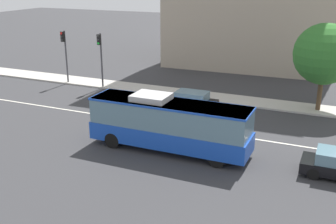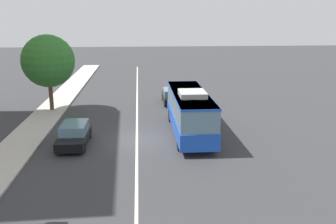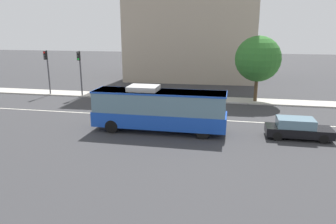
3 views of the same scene
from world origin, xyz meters
The scene contains 8 objects.
ground_plane centered at (0.00, 0.00, 0.00)m, with size 160.00×160.00×0.00m, color #333335.
sidewalk_kerb centered at (0.00, 7.90, 0.07)m, with size 80.00×2.71×0.14m, color #B2ADA3.
lane_centre_line centered at (0.00, 0.00, 0.01)m, with size 76.00×0.16×0.01m, color silver.
transit_bus centered at (0.99, -3.88, 1.81)m, with size 10.00×2.51×3.46m.
sedan_black_ahead centered at (-0.73, 4.20, 0.72)m, with size 4.51×1.83×1.46m.
traffic_light_near_corner centered at (-10.59, 6.69, 3.56)m, with size 0.34×0.62×5.20m.
traffic_light_mid_block centered at (-14.73, 6.81, 3.56)m, with size 0.34×0.62×5.20m.
street_tree_kerbside_left centered at (8.77, 7.79, 4.57)m, with size 4.68×4.68×6.93m.
Camera 1 is at (10.41, -25.37, 10.46)m, focal length 44.03 mm.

